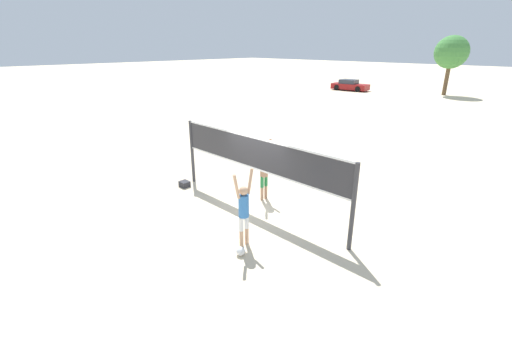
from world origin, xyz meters
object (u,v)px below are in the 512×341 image
Objects in this scene: volleyball at (241,251)px; parked_car_near at (350,85)px; gear_bag at (185,184)px; tree_left_cluster at (451,53)px; player_spiker at (244,208)px; volleyball_net at (256,160)px; player_blocker at (264,169)px.

parked_car_near is at bearing 115.60° from volleyball.
tree_left_cluster is (-1.30, 34.76, 4.30)m from gear_bag.
tree_left_cluster reaches higher than parked_car_near.
player_spiker is 5.85× the size of gear_bag.
volleyball_net is 33.74m from parked_car_near.
volleyball_net reaches higher than volleyball.
player_blocker is at bearing -82.70° from tree_left_cluster.
volleyball is (1.94, -2.97, -1.02)m from player_blocker.
volleyball is 0.64× the size of gear_bag.
player_blocker is (-0.32, 0.73, -0.58)m from volleyball_net.
player_blocker is 5.86× the size of gear_bag.
player_blocker is 33.87m from tree_left_cluster.
volleyball is at bearing -80.30° from tree_left_cluster.
parked_car_near reaches higher than volleyball.
volleyball is 5.19m from gear_bag.
volleyball is 36.44m from parked_car_near.
parked_car_near is 10.86m from tree_left_cluster.
player_blocker is 0.35× the size of tree_left_cluster.
gear_bag is (-4.92, 1.65, -0.01)m from volleyball.
gear_bag is (-2.98, -1.32, -1.03)m from player_blocker.
player_spiker is (1.33, -1.83, -0.58)m from volleyball_net.
player_spiker is at bearing -14.95° from gear_bag.
tree_left_cluster is (-4.28, 33.44, 3.27)m from player_blocker.
player_blocker is at bearing -71.08° from parked_car_near.
parked_car_near is at bearing 25.47° from player_spiker.
volleyball_net is at bearing -71.10° from parked_car_near.
parked_car_near is (-15.74, 32.86, 0.45)m from volleyball.
player_blocker reaches higher than parked_car_near.
volleyball reaches higher than gear_bag.
gear_bag is 0.06× the size of tree_left_cluster.
player_spiker reaches higher than parked_car_near.
tree_left_cluster is at bearing 14.58° from parked_car_near.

